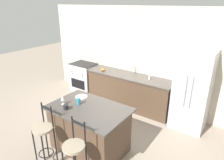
# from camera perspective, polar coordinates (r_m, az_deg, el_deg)

# --- Properties ---
(ground_plane) EXTENTS (18.00, 18.00, 0.00)m
(ground_plane) POSITION_cam_1_polar(r_m,az_deg,el_deg) (5.55, 2.80, -8.74)
(ground_plane) COLOR gray
(wall_back) EXTENTS (6.00, 0.07, 2.70)m
(wall_back) POSITION_cam_1_polar(r_m,az_deg,el_deg) (5.60, 6.98, 6.42)
(wall_back) COLOR beige
(wall_back) RESTS_ON ground_plane
(back_counter) EXTENTS (2.47, 0.69, 0.93)m
(back_counter) POSITION_cam_1_polar(r_m,az_deg,el_deg) (5.62, 4.98, -2.99)
(back_counter) COLOR #4C3828
(back_counter) RESTS_ON ground_plane
(sink_faucet) EXTENTS (0.02, 0.13, 0.22)m
(sink_faucet) POSITION_cam_1_polar(r_m,az_deg,el_deg) (5.57, 6.24, 3.37)
(sink_faucet) COLOR #ADAFB5
(sink_faucet) RESTS_ON back_counter
(kitchen_island) EXTENTS (1.51, 1.00, 0.93)m
(kitchen_island) POSITION_cam_1_polar(r_m,az_deg,el_deg) (4.05, -6.45, -13.62)
(kitchen_island) COLOR #4C3828
(kitchen_island) RESTS_ON ground_plane
(refrigerator) EXTENTS (0.75, 0.74, 1.86)m
(refrigerator) POSITION_cam_1_polar(r_m,az_deg,el_deg) (4.86, 21.99, -2.69)
(refrigerator) COLOR #ADAFB5
(refrigerator) RESTS_ON ground_plane
(oven_range) EXTENTS (0.78, 0.62, 0.96)m
(oven_range) POSITION_cam_1_polar(r_m,az_deg,el_deg) (6.57, -7.94, 0.68)
(oven_range) COLOR #B7B7BC
(oven_range) RESTS_ON ground_plane
(bar_stool_near) EXTENTS (0.35, 0.35, 1.17)m
(bar_stool_near) POSITION_cam_1_polar(r_m,az_deg,el_deg) (3.80, -18.86, -14.54)
(bar_stool_near) COLOR black
(bar_stool_near) RESTS_ON ground_plane
(bar_stool_far) EXTENTS (0.35, 0.35, 1.17)m
(bar_stool_far) POSITION_cam_1_polar(r_m,az_deg,el_deg) (3.31, -10.63, -19.78)
(bar_stool_far) COLOR black
(bar_stool_far) RESTS_ON ground_plane
(dinner_plate) EXTENTS (0.25, 0.25, 0.02)m
(dinner_plate) POSITION_cam_1_polar(r_m,az_deg,el_deg) (4.22, -8.75, -4.76)
(dinner_plate) COLOR white
(dinner_plate) RESTS_ON kitchen_island
(wine_glass) EXTENTS (0.07, 0.07, 0.18)m
(wine_glass) POSITION_cam_1_polar(r_m,az_deg,el_deg) (3.96, -13.94, -5.11)
(wine_glass) COLOR white
(wine_glass) RESTS_ON kitchen_island
(coffee_mug) EXTENTS (0.13, 0.10, 0.09)m
(coffee_mug) POSITION_cam_1_polar(r_m,az_deg,el_deg) (3.82, -13.03, -7.51)
(coffee_mug) COLOR #232326
(coffee_mug) RESTS_ON kitchen_island
(tumbler_cup) EXTENTS (0.08, 0.08, 0.12)m
(tumbler_cup) POSITION_cam_1_polar(r_m,az_deg,el_deg) (3.94, -9.52, -6.01)
(tumbler_cup) COLOR teal
(tumbler_cup) RESTS_ON kitchen_island
(pumpkin_decoration) EXTENTS (0.11, 0.11, 0.11)m
(pumpkin_decoration) POSITION_cam_1_polar(r_m,az_deg,el_deg) (5.72, -2.55, 2.98)
(pumpkin_decoration) COLOR orange
(pumpkin_decoration) RESTS_ON back_counter
(soap_bottle) EXTENTS (0.05, 0.05, 0.16)m
(soap_bottle) POSITION_cam_1_polar(r_m,az_deg,el_deg) (5.17, 10.64, 0.81)
(soap_bottle) COLOR silver
(soap_bottle) RESTS_ON back_counter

